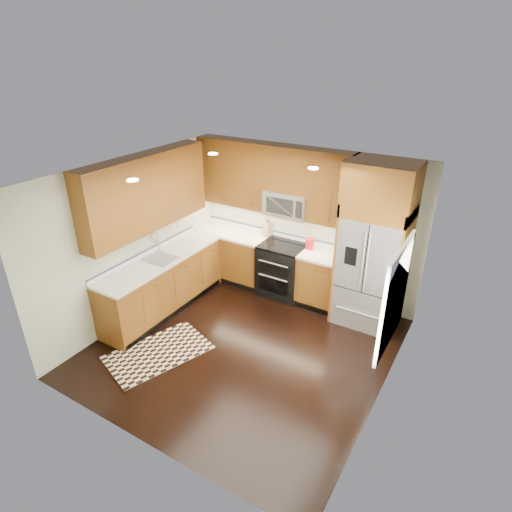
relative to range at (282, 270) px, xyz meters
The scene contains 16 objects.
ground 1.75m from the range, 81.47° to the right, with size 4.00×4.00×0.00m, color black.
wall_back 0.93m from the range, 53.04° to the left, with size 4.00×0.02×2.60m, color silver.
wall_left 2.56m from the range, 136.38° to the right, with size 0.02×4.00×2.60m, color silver.
wall_right 2.92m from the range, 36.55° to the right, with size 0.02×4.00×2.60m, color silver.
window 2.83m from the range, 33.39° to the right, with size 0.04×1.10×1.30m.
base_cabinets 1.25m from the range, 141.90° to the right, with size 2.85×3.00×0.90m.
countertop 1.16m from the range, 142.09° to the right, with size 2.86×3.01×0.04m.
upper_cabinets 1.89m from the range, 147.22° to the right, with size 2.85×3.00×1.15m.
range is the anchor object (origin of this frame).
microwave 1.20m from the range, 90.19° to the left, with size 0.76×0.40×0.42m.
refrigerator 1.76m from the range, ahead, with size 0.98×0.75×2.60m.
sink_faucet 2.13m from the range, 135.87° to the right, with size 0.54×0.44×0.37m.
rug 2.57m from the range, 107.11° to the right, with size 0.85×1.42×0.01m, color black.
knife_block 0.78m from the range, 150.60° to the left, with size 0.15×0.18×0.31m.
utensil_crock 0.76m from the range, 15.26° to the left, with size 0.18×0.18×0.39m.
cutting_board 1.14m from the range, 15.23° to the left, with size 0.31×0.31×0.02m, color brown.
Camera 1 is at (2.78, -4.25, 4.02)m, focal length 30.00 mm.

